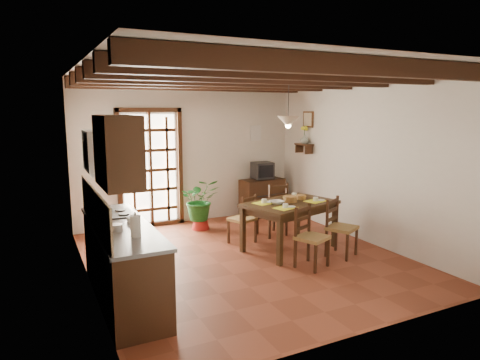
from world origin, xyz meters
TOP-DOWN VIEW (x-y plane):
  - ground_plane at (0.00, 0.00)m, footprint 5.00×5.00m
  - room_shell at (0.00, 0.00)m, footprint 4.52×5.02m
  - ceiling_beams at (0.00, 0.00)m, footprint 4.50×4.34m
  - french_door at (-0.80, 2.45)m, footprint 1.26×0.11m
  - kitchen_counter at (-1.96, -0.60)m, footprint 0.64×2.25m
  - upper_cabinet at (-2.08, -1.30)m, footprint 0.35×0.80m
  - range_hood at (-2.05, -0.05)m, footprint 0.38×0.60m
  - counter_items at (-1.95, -0.51)m, footprint 0.50×1.43m
  - dining_table at (0.84, 0.08)m, footprint 1.64×1.27m
  - chair_near_left at (0.68, -0.73)m, footprint 0.53×0.52m
  - chair_near_right at (1.38, -0.54)m, footprint 0.55×0.54m
  - chair_far_left at (0.30, 0.70)m, footprint 0.50×0.49m
  - chair_far_right at (0.99, 0.89)m, footprint 0.50×0.48m
  - table_setting at (0.84, 0.08)m, footprint 1.05×0.70m
  - table_bowl at (0.58, 0.06)m, footprint 0.23×0.23m
  - sideboard at (1.53, 2.23)m, footprint 0.96×0.50m
  - crt_tv at (1.53, 2.22)m, footprint 0.42×0.39m
  - fuse_box at (1.50, 2.48)m, footprint 0.25×0.03m
  - plant_pot at (-0.04, 1.82)m, footprint 0.34×0.34m
  - potted_plant at (-0.04, 1.82)m, footprint 2.10×1.89m
  - wall_shelf at (2.14, 1.60)m, footprint 0.20×0.42m
  - shelf_vase at (2.14, 1.60)m, footprint 0.15×0.15m
  - shelf_flowers at (2.14, 1.60)m, footprint 0.14×0.14m
  - framed_picture at (2.22, 1.60)m, footprint 0.03×0.32m
  - pendant_lamp at (0.84, 0.18)m, footprint 0.36×0.36m

SIDE VIEW (x-z plane):
  - ground_plane at x=0.00m, z-range 0.00..0.00m
  - plant_pot at x=-0.04m, z-range 0.01..0.21m
  - chair_far_left at x=0.30m, z-range -0.16..0.69m
  - chair_near_left at x=0.68m, z-range -0.17..0.72m
  - chair_near_right at x=1.38m, z-range -0.17..0.74m
  - chair_far_right at x=0.99m, z-range -0.18..0.79m
  - sideboard at x=1.53m, z-range 0.00..0.79m
  - kitchen_counter at x=-1.96m, z-range -0.22..1.16m
  - potted_plant at x=-0.04m, z-range -0.46..1.60m
  - dining_table at x=0.84m, z-range 0.29..1.07m
  - table_bowl at x=0.58m, z-range 0.78..0.84m
  - table_setting at x=0.84m, z-range 0.79..0.89m
  - counter_items at x=-1.95m, z-range 0.83..1.08m
  - crt_tv at x=1.53m, z-range 0.81..1.15m
  - french_door at x=-0.80m, z-range 0.02..2.34m
  - wall_shelf at x=2.14m, z-range 1.41..1.61m
  - shelf_vase at x=2.14m, z-range 1.57..1.73m
  - range_hood at x=-2.05m, z-range 1.46..2.00m
  - fuse_box at x=1.50m, z-range 1.59..1.91m
  - room_shell at x=0.00m, z-range 0.41..3.22m
  - upper_cabinet at x=-2.08m, z-range 1.50..2.20m
  - shelf_flowers at x=2.14m, z-range 1.68..2.04m
  - framed_picture at x=2.22m, z-range 1.89..2.21m
  - pendant_lamp at x=0.84m, z-range 1.66..2.50m
  - ceiling_beams at x=0.00m, z-range 2.59..2.79m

